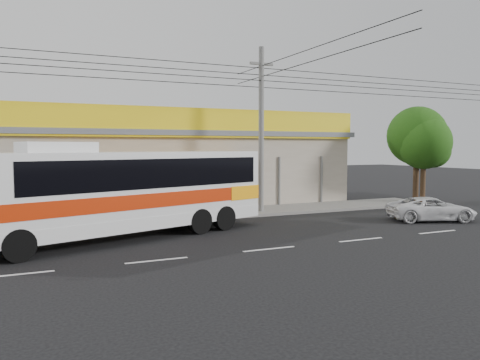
# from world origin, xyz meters

# --- Properties ---
(ground) EXTENTS (120.00, 120.00, 0.00)m
(ground) POSITION_xyz_m (0.00, 0.00, 0.00)
(ground) COLOR black
(ground) RESTS_ON ground
(sidewalk) EXTENTS (30.00, 3.20, 0.15)m
(sidewalk) POSITION_xyz_m (0.00, 6.00, 0.07)
(sidewalk) COLOR slate
(sidewalk) RESTS_ON ground
(lane_markings) EXTENTS (50.00, 0.12, 0.01)m
(lane_markings) POSITION_xyz_m (0.00, -2.50, 0.00)
(lane_markings) COLOR silver
(lane_markings) RESTS_ON ground
(storefront_building) EXTENTS (22.60, 9.20, 5.70)m
(storefront_building) POSITION_xyz_m (-0.01, 11.54, 2.30)
(storefront_building) COLOR #A19482
(storefront_building) RESTS_ON ground
(coach_bus) EXTENTS (12.34, 6.19, 3.74)m
(coach_bus) POSITION_xyz_m (-4.09, 1.51, 2.00)
(coach_bus) COLOR silver
(coach_bus) RESTS_ON ground
(motorbike_red) EXTENTS (1.85, 1.02, 0.92)m
(motorbike_red) POSITION_xyz_m (-5.72, 5.97, 0.61)
(motorbike_red) COLOR maroon
(motorbike_red) RESTS_ON sidewalk
(white_car) EXTENTS (4.52, 3.24, 1.14)m
(white_car) POSITION_xyz_m (10.14, -0.14, 0.57)
(white_car) COLOR silver
(white_car) RESTS_ON ground
(utility_pole) EXTENTS (34.00, 14.00, 8.81)m
(utility_pole) POSITION_xyz_m (3.69, 5.40, 7.27)
(utility_pole) COLOR #5F5F5D
(utility_pole) RESTS_ON ground
(tree_near) EXTENTS (3.70, 3.70, 6.14)m
(tree_near) POSITION_xyz_m (14.98, 5.56, 4.15)
(tree_near) COLOR #362615
(tree_near) RESTS_ON ground
(tree_far) EXTENTS (3.35, 3.35, 5.55)m
(tree_far) POSITION_xyz_m (14.93, 4.95, 3.75)
(tree_far) COLOR #362615
(tree_far) RESTS_ON ground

